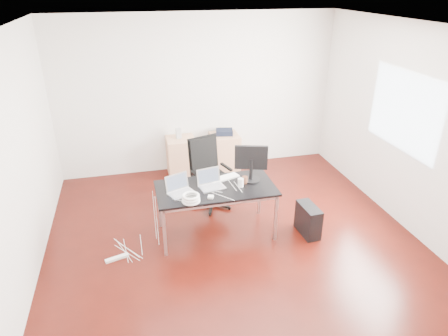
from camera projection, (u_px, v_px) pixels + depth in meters
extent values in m
plane|color=#310A05|center=(233.00, 240.00, 5.52)|extent=(5.00, 5.00, 0.00)
plane|color=silver|center=(236.00, 27.00, 4.32)|extent=(5.00, 5.00, 0.00)
plane|color=silver|center=(198.00, 95.00, 7.12)|extent=(5.00, 0.00, 5.00)
plane|color=silver|center=(330.00, 281.00, 2.73)|extent=(5.00, 0.00, 5.00)
plane|color=silver|center=(15.00, 167.00, 4.38)|extent=(0.00, 5.00, 5.00)
plane|color=silver|center=(411.00, 130.00, 5.46)|extent=(0.00, 5.00, 5.00)
plane|color=white|center=(403.00, 112.00, 5.55)|extent=(0.00, 1.50, 1.50)
cube|color=black|center=(216.00, 188.00, 5.38)|extent=(1.60, 0.80, 0.03)
cube|color=silver|center=(165.00, 233.00, 5.07)|extent=(0.04, 0.04, 0.70)
cube|color=silver|center=(159.00, 205.00, 5.68)|extent=(0.04, 0.04, 0.70)
cube|color=silver|center=(276.00, 218.00, 5.39)|extent=(0.04, 0.04, 0.70)
cube|color=silver|center=(259.00, 193.00, 6.01)|extent=(0.04, 0.04, 0.70)
cylinder|color=black|center=(212.00, 193.00, 6.25)|extent=(0.06, 0.06, 0.47)
cube|color=black|center=(211.00, 178.00, 6.14)|extent=(0.60, 0.59, 0.06)
cube|color=black|center=(204.00, 155.00, 6.17)|extent=(0.47, 0.24, 0.55)
cube|color=tan|center=(181.00, 157.00, 7.25)|extent=(0.50, 0.50, 0.70)
cube|color=tan|center=(225.00, 152.00, 7.42)|extent=(0.50, 0.50, 0.70)
cube|color=black|center=(308.00, 220.00, 5.58)|extent=(0.22, 0.46, 0.44)
cylinder|color=black|center=(200.00, 166.00, 7.39)|extent=(0.27, 0.27, 0.28)
cube|color=white|center=(117.00, 258.00, 5.14)|extent=(0.30, 0.14, 0.04)
cube|color=silver|center=(182.00, 194.00, 5.20)|extent=(0.39, 0.34, 0.01)
cube|color=silver|center=(177.00, 182.00, 5.24)|extent=(0.32, 0.17, 0.22)
cube|color=#475166|center=(177.00, 182.00, 5.23)|extent=(0.28, 0.14, 0.18)
cube|color=silver|center=(212.00, 187.00, 5.36)|extent=(0.37, 0.29, 0.01)
cube|color=silver|center=(209.00, 176.00, 5.40)|extent=(0.33, 0.11, 0.22)
cube|color=#475166|center=(209.00, 176.00, 5.39)|extent=(0.29, 0.09, 0.18)
cylinder|color=black|center=(251.00, 180.00, 5.56)|extent=(0.26, 0.26, 0.02)
cylinder|color=black|center=(251.00, 169.00, 5.49)|extent=(0.05, 0.05, 0.30)
cube|color=black|center=(251.00, 157.00, 5.43)|extent=(0.44, 0.18, 0.34)
cube|color=#475166|center=(251.00, 157.00, 5.46)|extent=(0.38, 0.12, 0.29)
cube|color=white|center=(224.00, 178.00, 5.60)|extent=(0.46, 0.28, 0.02)
cylinder|color=white|center=(241.00, 183.00, 5.37)|extent=(0.10, 0.10, 0.12)
cylinder|color=brown|center=(245.00, 180.00, 5.46)|extent=(0.08, 0.08, 0.10)
torus|color=white|center=(191.00, 201.00, 5.01)|extent=(0.24, 0.24, 0.04)
torus|color=white|center=(191.00, 198.00, 5.00)|extent=(0.23, 0.23, 0.04)
torus|color=white|center=(191.00, 196.00, 4.98)|extent=(0.22, 0.22, 0.04)
cube|color=white|center=(211.00, 197.00, 5.11)|extent=(0.09, 0.09, 0.03)
cube|color=#9E9E9E|center=(179.00, 133.00, 7.08)|extent=(0.10, 0.09, 0.18)
cube|color=black|center=(224.00, 132.00, 7.27)|extent=(0.34, 0.29, 0.09)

